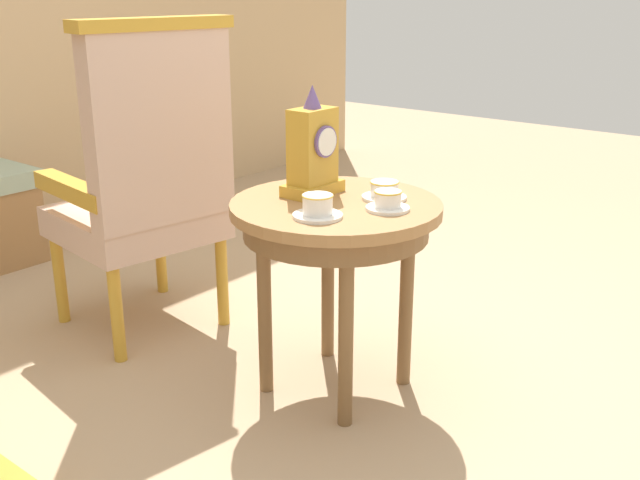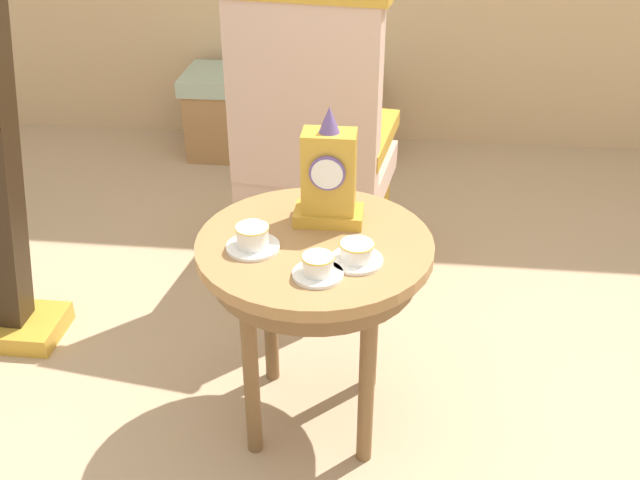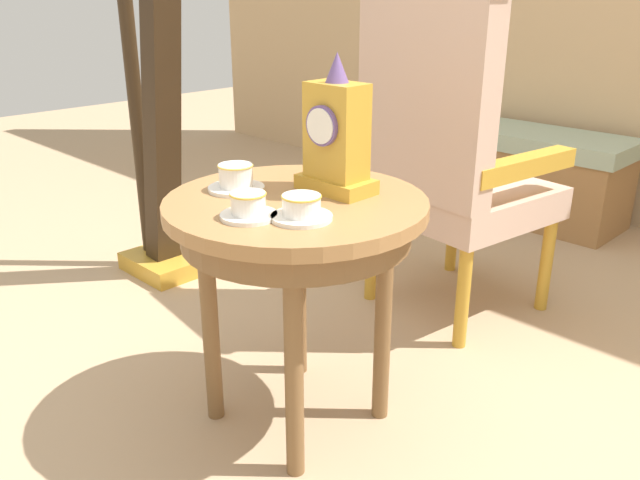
{
  "view_description": "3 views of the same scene",
  "coord_description": "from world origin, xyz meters",
  "px_view_note": "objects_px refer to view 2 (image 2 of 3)",
  "views": [
    {
      "loc": [
        -1.68,
        -1.34,
        1.25
      ],
      "look_at": [
        -0.02,
        0.01,
        0.52
      ],
      "focal_mm": 42.62,
      "sensor_mm": 36.0,
      "label": 1
    },
    {
      "loc": [
        0.24,
        -1.68,
        1.62
      ],
      "look_at": [
        0.05,
        0.09,
        0.57
      ],
      "focal_mm": 41.33,
      "sensor_mm": 36.0,
      "label": 2
    },
    {
      "loc": [
        1.14,
        -1.03,
        1.1
      ],
      "look_at": [
        0.02,
        0.11,
        0.47
      ],
      "focal_mm": 36.69,
      "sensor_mm": 36.0,
      "label": 3
    }
  ],
  "objects_px": {
    "teacup_center": "(357,254)",
    "window_bench": "(281,114)",
    "teacup_right": "(318,267)",
    "mantel_clock": "(329,177)",
    "side_table": "(315,267)",
    "armchair": "(312,138)",
    "teacup_left": "(253,239)"
  },
  "relations": [
    {
      "from": "teacup_center",
      "to": "side_table",
      "type": "bearing_deg",
      "value": 142.42
    },
    {
      "from": "armchair",
      "to": "teacup_left",
      "type": "bearing_deg",
      "value": -94.25
    },
    {
      "from": "mantel_clock",
      "to": "teacup_left",
      "type": "bearing_deg",
      "value": -137.59
    },
    {
      "from": "teacup_center",
      "to": "armchair",
      "type": "bearing_deg",
      "value": 103.84
    },
    {
      "from": "window_bench",
      "to": "teacup_left",
      "type": "bearing_deg",
      "value": -83.08
    },
    {
      "from": "teacup_left",
      "to": "window_bench",
      "type": "height_order",
      "value": "teacup_left"
    },
    {
      "from": "teacup_right",
      "to": "mantel_clock",
      "type": "relative_size",
      "value": 0.38
    },
    {
      "from": "teacup_right",
      "to": "teacup_center",
      "type": "relative_size",
      "value": 0.94
    },
    {
      "from": "teacup_right",
      "to": "mantel_clock",
      "type": "xyz_separation_m",
      "value": [
        -0.0,
        0.28,
        0.11
      ]
    },
    {
      "from": "teacup_left",
      "to": "teacup_right",
      "type": "xyz_separation_m",
      "value": [
        0.18,
        -0.11,
        -0.0
      ]
    },
    {
      "from": "armchair",
      "to": "window_bench",
      "type": "relative_size",
      "value": 1.15
    },
    {
      "from": "armchair",
      "to": "window_bench",
      "type": "bearing_deg",
      "value": 104.48
    },
    {
      "from": "teacup_right",
      "to": "armchair",
      "type": "bearing_deg",
      "value": 97.42
    },
    {
      "from": "teacup_center",
      "to": "window_bench",
      "type": "distance_m",
      "value": 2.15
    },
    {
      "from": "teacup_right",
      "to": "mantel_clock",
      "type": "height_order",
      "value": "mantel_clock"
    },
    {
      "from": "side_table",
      "to": "teacup_right",
      "type": "xyz_separation_m",
      "value": [
        0.03,
        -0.17,
        0.11
      ]
    },
    {
      "from": "mantel_clock",
      "to": "armchair",
      "type": "relative_size",
      "value": 0.29
    },
    {
      "from": "mantel_clock",
      "to": "teacup_right",
      "type": "bearing_deg",
      "value": -89.97
    },
    {
      "from": "teacup_left",
      "to": "mantel_clock",
      "type": "xyz_separation_m",
      "value": [
        0.18,
        0.17,
        0.11
      ]
    },
    {
      "from": "teacup_left",
      "to": "mantel_clock",
      "type": "relative_size",
      "value": 0.42
    },
    {
      "from": "teacup_left",
      "to": "armchair",
      "type": "relative_size",
      "value": 0.12
    },
    {
      "from": "mantel_clock",
      "to": "armchair",
      "type": "bearing_deg",
      "value": 100.49
    },
    {
      "from": "teacup_left",
      "to": "mantel_clock",
      "type": "bearing_deg",
      "value": 42.41
    },
    {
      "from": "teacup_right",
      "to": "teacup_left",
      "type": "bearing_deg",
      "value": 148.63
    },
    {
      "from": "side_table",
      "to": "mantel_clock",
      "type": "xyz_separation_m",
      "value": [
        0.03,
        0.11,
        0.22
      ]
    },
    {
      "from": "side_table",
      "to": "window_bench",
      "type": "xyz_separation_m",
      "value": [
        -0.4,
        1.95,
        -0.32
      ]
    },
    {
      "from": "teacup_center",
      "to": "armchair",
      "type": "height_order",
      "value": "armchair"
    },
    {
      "from": "teacup_center",
      "to": "window_bench",
      "type": "relative_size",
      "value": 0.14
    },
    {
      "from": "side_table",
      "to": "armchair",
      "type": "bearing_deg",
      "value": 97.01
    },
    {
      "from": "side_table",
      "to": "armchair",
      "type": "distance_m",
      "value": 0.78
    },
    {
      "from": "side_table",
      "to": "teacup_center",
      "type": "xyz_separation_m",
      "value": [
        0.12,
        -0.09,
        0.11
      ]
    },
    {
      "from": "teacup_left",
      "to": "armchair",
      "type": "height_order",
      "value": "armchair"
    }
  ]
}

